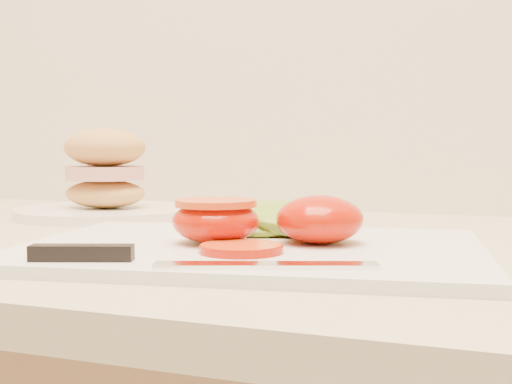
% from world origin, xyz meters
% --- Properties ---
extents(cutting_board, '(0.44, 0.35, 0.01)m').
position_xyz_m(cutting_board, '(-0.39, 1.58, 0.94)').
color(cutting_board, silver).
rests_on(cutting_board, counter).
extents(tomato_half_dome, '(0.08, 0.08, 0.04)m').
position_xyz_m(tomato_half_dome, '(-0.33, 1.60, 0.96)').
color(tomato_half_dome, '#B61904').
rests_on(tomato_half_dome, cutting_board).
extents(tomato_half_cut, '(0.08, 0.08, 0.04)m').
position_xyz_m(tomato_half_cut, '(-0.42, 1.57, 0.96)').
color(tomato_half_cut, '#B61904').
rests_on(tomato_half_cut, cutting_board).
extents(tomato_slice_0, '(0.07, 0.07, 0.01)m').
position_xyz_m(tomato_slice_0, '(-0.38, 1.53, 0.94)').
color(tomato_slice_0, '#E35A26').
rests_on(tomato_slice_0, cutting_board).
extents(lettuce_leaf_0, '(0.15, 0.11, 0.03)m').
position_xyz_m(lettuce_leaf_0, '(-0.42, 1.66, 0.95)').
color(lettuce_leaf_0, olive).
rests_on(lettuce_leaf_0, cutting_board).
extents(lettuce_leaf_1, '(0.14, 0.15, 0.03)m').
position_xyz_m(lettuce_leaf_1, '(-0.37, 1.67, 0.95)').
color(lettuce_leaf_1, olive).
rests_on(lettuce_leaf_1, cutting_board).
extents(knife, '(0.26, 0.08, 0.01)m').
position_xyz_m(knife, '(-0.42, 1.46, 0.94)').
color(knife, silver).
rests_on(knife, cutting_board).
extents(sandwich_plate, '(0.24, 0.24, 0.12)m').
position_xyz_m(sandwich_plate, '(-0.69, 1.81, 0.97)').
color(sandwich_plate, white).
rests_on(sandwich_plate, counter).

